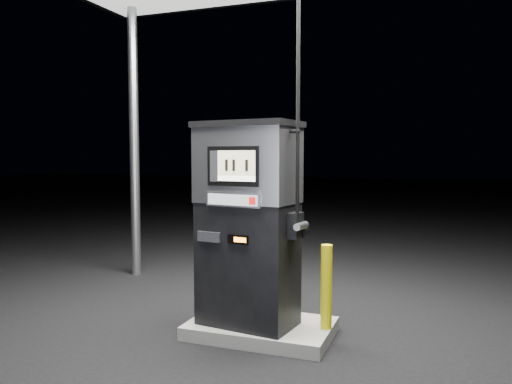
% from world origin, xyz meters
% --- Properties ---
extents(ground, '(80.00, 80.00, 0.00)m').
position_xyz_m(ground, '(0.00, 0.00, 0.00)').
color(ground, black).
rests_on(ground, ground).
extents(pump_island, '(1.60, 1.00, 0.15)m').
position_xyz_m(pump_island, '(0.00, 0.00, 0.07)').
color(pump_island, slate).
rests_on(pump_island, ground).
extents(fuel_dispenser, '(1.29, 0.82, 4.70)m').
position_xyz_m(fuel_dispenser, '(-0.12, -0.10, 1.31)').
color(fuel_dispenser, black).
rests_on(fuel_dispenser, pump_island).
extents(bollard_left, '(0.14, 0.14, 1.01)m').
position_xyz_m(bollard_left, '(-0.56, -0.15, 0.65)').
color(bollard_left, '#D6C90B').
rests_on(bollard_left, pump_island).
extents(bollard_right, '(0.13, 0.13, 0.93)m').
position_xyz_m(bollard_right, '(0.74, 0.05, 0.61)').
color(bollard_right, '#D6C90B').
rests_on(bollard_right, pump_island).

